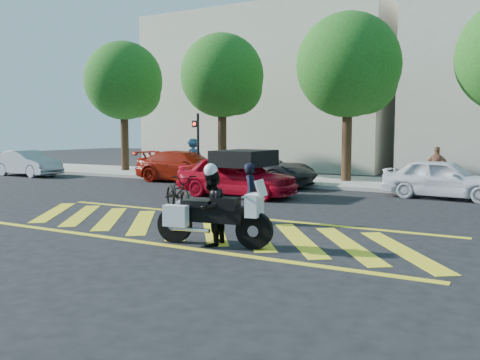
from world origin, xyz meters
The scene contains 19 objects.
ground centered at (0.00, 0.00, 0.00)m, with size 90.00×90.00×0.00m, color black.
sidewalk centered at (0.00, 12.00, 0.07)m, with size 60.00×5.00×0.15m, color #9E998E.
crosswalk centered at (-0.04, 0.00, 0.00)m, with size 12.33×4.00×0.01m.
building_left centered at (-8.00, 21.00, 5.00)m, with size 16.00×8.00×10.00m, color beige.
tree_far_left centered at (-12.87, 12.06, 5.05)m, with size 4.40×4.40×7.41m.
tree_left centered at (-6.37, 12.06, 4.99)m, with size 4.20×4.20×7.26m.
tree_center centered at (0.13, 12.06, 5.10)m, with size 4.60×4.60×7.56m.
signal_pole centered at (-6.50, 9.74, 1.92)m, with size 0.28×0.43×3.20m.
officer_bike centered at (0.86, 1.23, 0.77)m, with size 0.56×0.37×1.54m, color black.
bicycle centered at (-1.94, 1.91, 0.55)m, with size 0.73×2.09×1.10m, color black.
police_motorcycle centered at (1.35, -1.44, 0.61)m, with size 2.54×0.93×1.12m.
officer_moto centered at (1.33, -1.43, 0.78)m, with size 0.76×0.59×1.57m, color black.
red_convertible centered at (-2.09, 5.71, 0.76)m, with size 1.79×4.46×1.52m, color red.
parked_far_left centered at (-16.00, 7.80, 0.68)m, with size 1.43×4.11×1.35m, color #A9ACB1.
parked_left centered at (-6.80, 9.20, 0.72)m, with size 2.03×4.99×1.45m, color #9B1809.
parked_mid_left centered at (-3.08, 9.20, 0.74)m, with size 2.45×5.32×1.48m, color black.
parked_mid_right centered at (4.50, 8.77, 0.70)m, with size 1.65×4.10×1.40m, color white.
pedestrian_left centered at (-8.28, 12.00, 1.06)m, with size 1.18×0.68×1.83m, color #305B86.
pedestrian_right centered at (3.94, 11.19, 0.95)m, with size 0.94×0.39×1.61m, color #925942.
Camera 1 is at (6.88, -10.17, 2.35)m, focal length 38.00 mm.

